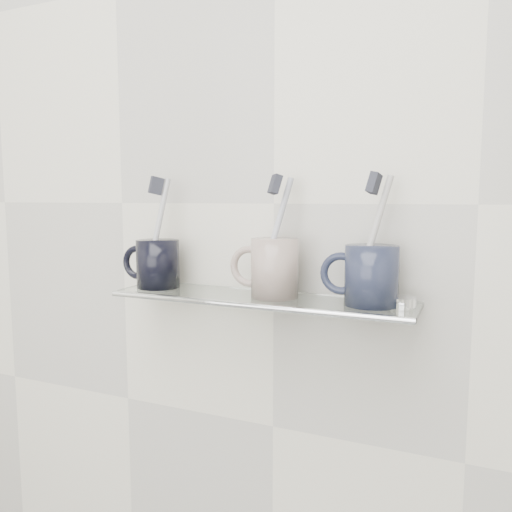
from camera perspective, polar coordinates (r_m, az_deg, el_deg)
The scene contains 18 objects.
wall_back at distance 0.86m, azimuth 2.05°, elevation 6.01°, with size 2.50×2.50×0.00m, color silver.
shelf_glass at distance 0.82m, azimuth 0.42°, elevation -4.91°, with size 0.50×0.12×0.01m, color silver.
shelf_rail at distance 0.77m, azimuth -1.22°, elevation -5.67°, with size 0.01×0.01×0.50m, color silver.
bracket_left at distance 0.96m, azimuth -10.14°, elevation -3.96°, with size 0.02×0.02×0.03m, color silver.
bracket_right at distance 0.81m, azimuth 15.67°, elevation -6.06°, with size 0.02×0.02×0.03m, color silver.
mug_left at distance 0.91m, azimuth -11.13°, elevation -0.87°, with size 0.08×0.08×0.09m, color black.
mug_left_handle at distance 0.93m, azimuth -13.37°, elevation -0.73°, with size 0.06×0.06×0.01m, color black.
toothbrush_left at distance 0.90m, azimuth -11.21°, elevation 2.80°, with size 0.01×0.01×0.19m, color beige.
bristles_left at distance 0.90m, azimuth -11.33°, elevation 7.88°, with size 0.01×0.02×0.03m, color #292B35.
mug_center at distance 0.80m, azimuth 2.15°, elevation -1.38°, with size 0.08×0.08×0.09m, color silver.
mug_center_handle at distance 0.82m, azimuth -0.74°, elevation -1.21°, with size 0.07×0.07×0.01m, color silver.
toothbrush_center at distance 0.80m, azimuth 2.17°, elevation 2.43°, with size 0.01×0.01×0.19m, color #A5ABBE.
bristles_center at distance 0.80m, azimuth 2.19°, elevation 8.19°, with size 0.01×0.02×0.03m, color #292B35.
mug_right at distance 0.76m, azimuth 13.06°, elevation -2.18°, with size 0.08×0.08×0.09m, color #192132.
mug_right_handle at distance 0.77m, azimuth 9.70°, elevation -2.00°, with size 0.07×0.07×0.01m, color #192132.
toothbrush_right at distance 0.76m, azimuth 13.17°, elevation 2.03°, with size 0.01×0.01×0.19m, color #B8AEA1.
bristles_right at distance 0.75m, azimuth 13.33°, elevation 8.10°, with size 0.01×0.02×0.03m, color #292B35.
chrome_cap at distance 0.76m, azimuth 16.46°, elevation -5.12°, with size 0.04×0.04×0.02m, color silver.
Camera 1 is at (0.31, 0.30, 1.26)m, focal length 35.00 mm.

